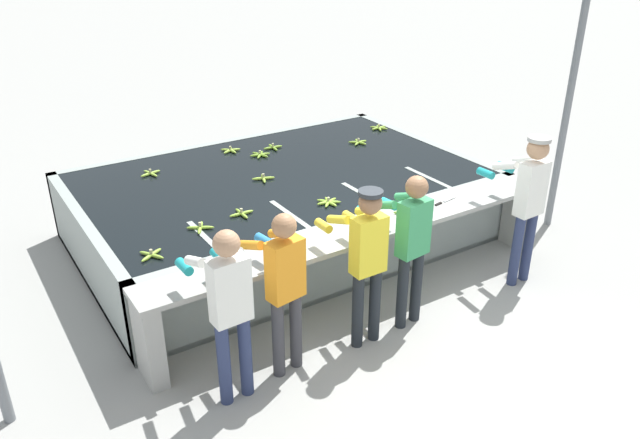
# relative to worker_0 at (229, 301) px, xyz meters

# --- Properties ---
(ground_plane) EXTENTS (80.00, 80.00, 0.00)m
(ground_plane) POSITION_rel_worker_0_xyz_m (1.82, 0.35, -0.95)
(ground_plane) COLOR #999993
(ground_plane) RESTS_ON ground
(wash_tank) EXTENTS (4.88, 3.19, 0.86)m
(wash_tank) POSITION_rel_worker_0_xyz_m (1.82, 2.38, -0.52)
(wash_tank) COLOR gray
(wash_tank) RESTS_ON ground
(work_ledge) EXTENTS (4.88, 0.45, 0.86)m
(work_ledge) POSITION_rel_worker_0_xyz_m (1.82, 0.58, -0.32)
(work_ledge) COLOR #9E9E99
(work_ledge) RESTS_ON ground
(worker_0) EXTENTS (0.42, 0.71, 1.60)m
(worker_0) POSITION_rel_worker_0_xyz_m (0.00, 0.00, 0.00)
(worker_0) COLOR navy
(worker_0) RESTS_ON ground
(worker_1) EXTENTS (0.48, 0.73, 1.56)m
(worker_1) POSITION_rel_worker_0_xyz_m (0.55, 0.08, -0.03)
(worker_1) COLOR #38383D
(worker_1) RESTS_ON ground
(worker_2) EXTENTS (0.40, 0.71, 1.59)m
(worker_2) POSITION_rel_worker_0_xyz_m (1.39, 0.03, 0.01)
(worker_2) COLOR #1E2328
(worker_2) RESTS_ON ground
(worker_3) EXTENTS (0.46, 0.73, 1.60)m
(worker_3) POSITION_rel_worker_0_xyz_m (1.93, 0.06, 0.00)
(worker_3) COLOR #1E2328
(worker_3) RESTS_ON ground
(worker_4) EXTENTS (0.42, 0.72, 1.70)m
(worker_4) POSITION_rel_worker_0_xyz_m (3.51, 0.00, 0.09)
(worker_4) COLOR navy
(worker_4) RESTS_ON ground
(banana_bunch_floating_0) EXTENTS (0.28, 0.27, 0.08)m
(banana_bunch_floating_0) POSITION_rel_worker_0_xyz_m (3.98, 3.20, -0.07)
(banana_bunch_floating_0) COLOR #93BC3D
(banana_bunch_floating_0) RESTS_ON wash_tank
(banana_bunch_floating_1) EXTENTS (0.27, 0.27, 0.08)m
(banana_bunch_floating_1) POSITION_rel_worker_0_xyz_m (1.56, 2.34, -0.07)
(banana_bunch_floating_1) COLOR #93BC3D
(banana_bunch_floating_1) RESTS_ON wash_tank
(banana_bunch_floating_2) EXTENTS (0.26, 0.26, 0.08)m
(banana_bunch_floating_2) POSITION_rel_worker_0_xyz_m (0.39, 1.50, -0.07)
(banana_bunch_floating_2) COLOR #8CB738
(banana_bunch_floating_2) RESTS_ON wash_tank
(banana_bunch_floating_3) EXTENTS (0.28, 0.28, 0.08)m
(banana_bunch_floating_3) POSITION_rel_worker_0_xyz_m (0.47, 3.24, -0.07)
(banana_bunch_floating_3) COLOR #9EC642
(banana_bunch_floating_3) RESTS_ON wash_tank
(banana_bunch_floating_4) EXTENTS (0.28, 0.28, 0.08)m
(banana_bunch_floating_4) POSITION_rel_worker_0_xyz_m (1.83, 1.33, -0.07)
(banana_bunch_floating_4) COLOR #8CB738
(banana_bunch_floating_4) RESTS_ON wash_tank
(banana_bunch_floating_5) EXTENTS (0.26, 0.26, 0.08)m
(banana_bunch_floating_5) POSITION_rel_worker_0_xyz_m (-0.22, 1.21, -0.07)
(banana_bunch_floating_5) COLOR #93BC3D
(banana_bunch_floating_5) RESTS_ON wash_tank
(banana_bunch_floating_6) EXTENTS (0.28, 0.28, 0.08)m
(banana_bunch_floating_6) POSITION_rel_worker_0_xyz_m (0.89, 1.58, -0.07)
(banana_bunch_floating_6) COLOR #8CB738
(banana_bunch_floating_6) RESTS_ON wash_tank
(banana_bunch_floating_7) EXTENTS (0.27, 0.28, 0.08)m
(banana_bunch_floating_7) POSITION_rel_worker_0_xyz_m (3.33, 2.82, -0.07)
(banana_bunch_floating_7) COLOR #8CB738
(banana_bunch_floating_7) RESTS_ON wash_tank
(banana_bunch_floating_8) EXTENTS (0.28, 0.28, 0.08)m
(banana_bunch_floating_8) POSITION_rel_worker_0_xyz_m (1.92, 3.11, -0.07)
(banana_bunch_floating_8) COLOR #7FAD33
(banana_bunch_floating_8) RESTS_ON wash_tank
(banana_bunch_floating_9) EXTENTS (0.28, 0.28, 0.08)m
(banana_bunch_floating_9) POSITION_rel_worker_0_xyz_m (2.21, 3.27, -0.07)
(banana_bunch_floating_9) COLOR #7FAD33
(banana_bunch_floating_9) RESTS_ON wash_tank
(banana_bunch_floating_10) EXTENTS (0.27, 0.27, 0.08)m
(banana_bunch_floating_10) POSITION_rel_worker_0_xyz_m (1.67, 3.48, -0.07)
(banana_bunch_floating_10) COLOR #9EC642
(banana_bunch_floating_10) RESTS_ON wash_tank
(banana_bunch_ledge_0) EXTENTS (0.28, 0.28, 0.08)m
(banana_bunch_ledge_0) POSITION_rel_worker_0_xyz_m (2.36, 0.62, -0.07)
(banana_bunch_ledge_0) COLOR #75A333
(banana_bunch_ledge_0) RESTS_ON work_ledge
(knife_0) EXTENTS (0.35, 0.09, 0.02)m
(knife_0) POSITION_rel_worker_0_xyz_m (2.90, 0.65, -0.08)
(knife_0) COLOR silver
(knife_0) RESTS_ON work_ledge
(support_post_right) EXTENTS (0.09, 0.09, 3.20)m
(support_post_right) POSITION_rel_worker_0_xyz_m (5.01, 0.76, 0.65)
(support_post_right) COLOR slate
(support_post_right) RESTS_ON ground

